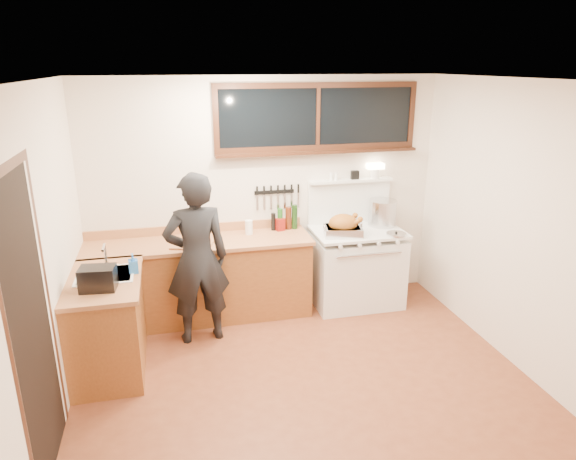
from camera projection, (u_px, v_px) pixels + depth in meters
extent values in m
cube|color=brown|center=(304.00, 381.00, 4.62)|extent=(4.00, 3.50, 0.02)
cube|color=silver|center=(265.00, 193.00, 5.86)|extent=(4.00, 0.05, 2.60)
cube|color=silver|center=(399.00, 360.00, 2.58)|extent=(4.00, 0.05, 2.60)
cube|color=silver|center=(41.00, 266.00, 3.77)|extent=(0.05, 3.50, 2.60)
cube|color=silver|center=(521.00, 227.00, 4.66)|extent=(0.05, 3.50, 2.60)
cube|color=white|center=(308.00, 76.00, 3.80)|extent=(4.00, 3.50, 0.05)
cube|color=brown|center=(200.00, 281.00, 5.65)|extent=(2.40, 0.60, 0.86)
cube|color=#AD6E44|center=(198.00, 243.00, 5.50)|extent=(2.44, 0.64, 0.04)
cube|color=#AD6E44|center=(196.00, 229.00, 5.75)|extent=(2.40, 0.03, 0.10)
sphere|color=#B78C38|center=(99.00, 277.00, 5.09)|extent=(0.03, 0.03, 0.03)
sphere|color=#B78C38|center=(151.00, 272.00, 5.20)|extent=(0.03, 0.03, 0.03)
sphere|color=#B78C38|center=(201.00, 268.00, 5.31)|extent=(0.03, 0.03, 0.03)
sphere|color=#B78C38|center=(249.00, 264.00, 5.42)|extent=(0.03, 0.03, 0.03)
sphere|color=#B78C38|center=(290.00, 260.00, 5.52)|extent=(0.03, 0.03, 0.03)
cube|color=brown|center=(108.00, 326.00, 4.69)|extent=(0.60, 1.05, 0.86)
cube|color=#AD6E44|center=(103.00, 281.00, 4.55)|extent=(0.64, 1.09, 0.04)
cube|color=white|center=(106.00, 281.00, 4.64)|extent=(0.45, 0.40, 0.14)
cube|color=white|center=(105.00, 275.00, 4.62)|extent=(0.50, 0.45, 0.01)
cylinder|color=silver|center=(106.00, 256.00, 4.75)|extent=(0.02, 0.02, 0.24)
cylinder|color=silver|center=(104.00, 248.00, 4.64)|extent=(0.02, 0.18, 0.02)
cube|color=white|center=(356.00, 270.00, 6.01)|extent=(1.00, 0.70, 0.82)
cube|color=white|center=(358.00, 231.00, 5.86)|extent=(1.02, 0.72, 0.03)
cube|color=white|center=(367.00, 272.00, 5.66)|extent=(0.88, 0.02, 0.46)
cylinder|color=silver|center=(369.00, 255.00, 5.56)|extent=(0.75, 0.02, 0.02)
cylinder|color=white|center=(340.00, 247.00, 5.47)|extent=(0.04, 0.03, 0.04)
cylinder|color=white|center=(360.00, 245.00, 5.51)|extent=(0.04, 0.03, 0.04)
cylinder|color=white|center=(379.00, 244.00, 5.56)|extent=(0.04, 0.03, 0.04)
cylinder|color=white|center=(398.00, 242.00, 5.61)|extent=(0.04, 0.03, 0.04)
cube|color=white|center=(349.00, 202.00, 6.07)|extent=(1.00, 0.05, 0.50)
cube|color=white|center=(351.00, 181.00, 5.96)|extent=(1.00, 0.12, 0.03)
cylinder|color=white|center=(375.00, 173.00, 6.01)|extent=(0.11, 0.11, 0.11)
cube|color=#FFE5B2|center=(375.00, 166.00, 5.98)|extent=(0.20, 0.10, 0.07)
cube|color=black|center=(355.00, 175.00, 5.95)|extent=(0.09, 0.05, 0.10)
cylinder|color=white|center=(336.00, 176.00, 5.90)|extent=(0.04, 0.04, 0.09)
cylinder|color=white|center=(331.00, 177.00, 5.89)|extent=(0.04, 0.04, 0.09)
cube|color=black|center=(318.00, 117.00, 5.68)|extent=(2.20, 0.01, 0.62)
cube|color=black|center=(318.00, 85.00, 5.58)|extent=(2.32, 0.04, 0.06)
cube|color=black|center=(317.00, 147.00, 5.79)|extent=(2.32, 0.04, 0.06)
cube|color=black|center=(216.00, 119.00, 5.43)|extent=(0.06, 0.04, 0.62)
cube|color=black|center=(411.00, 115.00, 5.93)|extent=(0.06, 0.04, 0.62)
cube|color=black|center=(318.00, 117.00, 5.68)|extent=(0.04, 0.04, 0.62)
cube|color=black|center=(318.00, 152.00, 5.76)|extent=(2.32, 0.13, 0.03)
cube|color=black|center=(34.00, 332.00, 3.35)|extent=(0.01, 0.86, 2.10)
cube|color=black|center=(15.00, 374.00, 2.90)|extent=(0.01, 0.07, 2.10)
cube|color=black|center=(49.00, 300.00, 3.80)|extent=(0.01, 0.07, 2.10)
cube|color=black|center=(6.00, 168.00, 3.01)|extent=(0.01, 1.04, 0.07)
cube|color=black|center=(274.00, 192.00, 5.84)|extent=(0.46, 0.02, 0.04)
cube|color=silver|center=(257.00, 203.00, 5.81)|extent=(0.02, 0.00, 0.18)
cube|color=black|center=(257.00, 191.00, 5.77)|extent=(0.02, 0.02, 0.10)
cube|color=silver|center=(264.00, 202.00, 5.83)|extent=(0.02, 0.00, 0.18)
cube|color=black|center=(264.00, 190.00, 5.79)|extent=(0.02, 0.02, 0.10)
cube|color=silver|center=(271.00, 202.00, 5.85)|extent=(0.02, 0.00, 0.18)
cube|color=black|center=(271.00, 190.00, 5.81)|extent=(0.02, 0.02, 0.10)
cube|color=silver|center=(278.00, 201.00, 5.87)|extent=(0.03, 0.00, 0.18)
cube|color=black|center=(278.00, 190.00, 5.82)|extent=(0.02, 0.02, 0.10)
cube|color=silver|center=(285.00, 201.00, 5.88)|extent=(0.03, 0.00, 0.18)
cube|color=black|center=(285.00, 189.00, 5.84)|extent=(0.02, 0.02, 0.10)
cube|color=silver|center=(292.00, 201.00, 5.90)|extent=(0.03, 0.00, 0.18)
cube|color=black|center=(292.00, 189.00, 5.86)|extent=(0.02, 0.02, 0.10)
cube|color=silver|center=(298.00, 200.00, 5.92)|extent=(0.03, 0.00, 0.18)
cube|color=black|center=(298.00, 188.00, 5.88)|extent=(0.02, 0.02, 0.10)
imported|color=black|center=(197.00, 259.00, 5.06)|extent=(0.68, 0.49, 1.75)
imported|color=blue|center=(133.00, 263.00, 4.64)|extent=(0.09, 0.09, 0.18)
cube|color=black|center=(98.00, 278.00, 4.30)|extent=(0.31, 0.23, 0.20)
cube|color=#AD6E44|center=(193.00, 245.00, 5.36)|extent=(0.49, 0.42, 0.02)
ellipsoid|color=#9B5A1C|center=(192.00, 239.00, 5.34)|extent=(0.26, 0.22, 0.13)
sphere|color=#9B5A1C|center=(202.00, 234.00, 5.41)|extent=(0.05, 0.05, 0.05)
sphere|color=#9B5A1C|center=(202.00, 237.00, 5.31)|extent=(0.05, 0.05, 0.05)
cube|color=silver|center=(343.00, 231.00, 5.67)|extent=(0.46, 0.39, 0.10)
cube|color=#3F3F42|center=(343.00, 228.00, 5.66)|extent=(0.41, 0.33, 0.03)
torus|color=silver|center=(324.00, 228.00, 5.61)|extent=(0.03, 0.10, 0.10)
torus|color=silver|center=(361.00, 225.00, 5.70)|extent=(0.03, 0.10, 0.10)
ellipsoid|color=#9B5A1C|center=(343.00, 223.00, 5.64)|extent=(0.36, 0.30, 0.20)
cylinder|color=#9B5A1C|center=(355.00, 223.00, 5.59)|extent=(0.12, 0.07, 0.09)
sphere|color=#9B5A1C|center=(360.00, 219.00, 5.59)|extent=(0.06, 0.06, 0.06)
cylinder|color=#9B5A1C|center=(350.00, 219.00, 5.73)|extent=(0.12, 0.07, 0.09)
sphere|color=#9B5A1C|center=(355.00, 215.00, 5.74)|extent=(0.06, 0.06, 0.06)
cylinder|color=silver|center=(382.00, 213.00, 5.99)|extent=(0.37, 0.37, 0.30)
cylinder|color=silver|center=(352.00, 223.00, 5.95)|extent=(0.18, 0.18, 0.11)
cylinder|color=black|center=(345.00, 217.00, 6.04)|extent=(0.06, 0.14, 0.02)
cylinder|color=silver|center=(396.00, 234.00, 5.69)|extent=(0.24, 0.24, 0.02)
sphere|color=black|center=(396.00, 232.00, 5.68)|extent=(0.03, 0.03, 0.03)
cube|color=maroon|center=(280.00, 225.00, 5.83)|extent=(0.11, 0.10, 0.14)
cylinder|color=white|center=(249.00, 227.00, 5.70)|extent=(0.09, 0.09, 0.16)
cylinder|color=black|center=(273.00, 222.00, 5.83)|extent=(0.05, 0.05, 0.20)
cylinder|color=black|center=(280.00, 219.00, 5.84)|extent=(0.06, 0.06, 0.25)
cylinder|color=black|center=(288.00, 218.00, 5.86)|extent=(0.07, 0.07, 0.26)
cylinder|color=black|center=(295.00, 217.00, 5.87)|extent=(0.06, 0.06, 0.28)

